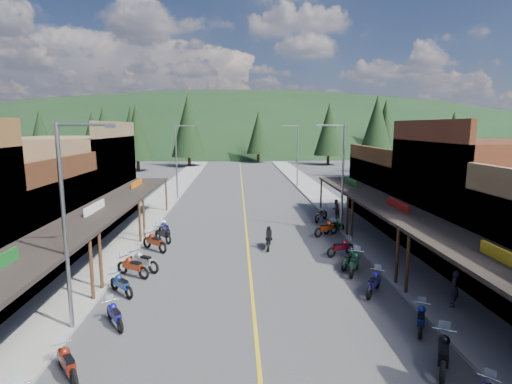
{
  "coord_description": "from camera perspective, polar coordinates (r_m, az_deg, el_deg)",
  "views": [
    {
      "loc": [
        -0.68,
        -20.73,
        7.85
      ],
      "look_at": [
        0.74,
        8.55,
        3.0
      ],
      "focal_mm": 28.0,
      "sensor_mm": 36.0,
      "label": 1
    }
  ],
  "objects": [
    {
      "name": "bike_east_10",
      "position": [
        29.35,
        10.01,
        -5.0
      ],
      "size": [
        2.24,
        1.8,
        1.25
      ],
      "primitive_type": null,
      "rotation": [
        0.0,
        0.0,
        -1.0
      ],
      "color": "#C23C0D",
      "rests_on": "ground"
    },
    {
      "name": "centerline",
      "position": [
        41.48,
        -1.78,
        -1.51
      ],
      "size": [
        0.15,
        90.0,
        0.01
      ],
      "primitive_type": "cube",
      "color": "gold",
      "rests_on": "ground"
    },
    {
      "name": "pine_6",
      "position": [
        96.74,
        26.33,
        7.62
      ],
      "size": [
        5.04,
        5.04,
        11.0
      ],
      "color": "black",
      "rests_on": "ground"
    },
    {
      "name": "pine_1",
      "position": [
        93.68,
        -17.38,
        8.59
      ],
      "size": [
        5.88,
        5.88,
        12.5
      ],
      "color": "black",
      "rests_on": "ground"
    },
    {
      "name": "bike_east_5",
      "position": [
        17.39,
        22.51,
        -16.18
      ],
      "size": [
        1.41,
        2.01,
        1.1
      ],
      "primitive_type": null,
      "rotation": [
        0.0,
        0.0,
        -0.45
      ],
      "color": "navy",
      "rests_on": "ground"
    },
    {
      "name": "pine_3",
      "position": [
        86.87,
        0.33,
        8.49
      ],
      "size": [
        5.04,
        5.04,
        11.0
      ],
      "color": "black",
      "rests_on": "ground"
    },
    {
      "name": "streetlight_0",
      "position": [
        16.36,
        -25.29,
        -3.47
      ],
      "size": [
        2.16,
        0.18,
        8.0
      ],
      "color": "gray",
      "rests_on": "ground"
    },
    {
      "name": "pine_2",
      "position": [
        79.28,
        -9.65,
        9.36
      ],
      "size": [
        6.72,
        6.72,
        14.0
      ],
      "color": "black",
      "rests_on": "ground"
    },
    {
      "name": "bike_west_7",
      "position": [
        22.25,
        -17.22,
        -10.0
      ],
      "size": [
        2.23,
        1.77,
        1.24
      ],
      "primitive_type": null,
      "rotation": [
        0.0,
        0.0,
        1.01
      ],
      "color": "maroon",
      "rests_on": "ground"
    },
    {
      "name": "bike_east_7",
      "position": [
        22.39,
        13.91,
        -9.67
      ],
      "size": [
        1.66,
        2.36,
        1.29
      ],
      "primitive_type": null,
      "rotation": [
        0.0,
        0.0,
        -0.45
      ],
      "color": "#0D4123",
      "rests_on": "ground"
    },
    {
      "name": "bike_west_10",
      "position": [
        28.18,
        -13.17,
        -5.76
      ],
      "size": [
        1.85,
        2.11,
        1.21
      ],
      "primitive_type": null,
      "rotation": [
        0.0,
        0.0,
        0.66
      ],
      "color": "black",
      "rests_on": "ground"
    },
    {
      "name": "streetlight_1",
      "position": [
        43.32,
        -11.12,
        4.73
      ],
      "size": [
        2.16,
        0.18,
        8.0
      ],
      "color": "gray",
      "rests_on": "ground"
    },
    {
      "name": "bike_east_4",
      "position": [
        15.16,
        25.2,
        -19.88
      ],
      "size": [
        1.75,
        2.39,
        1.31
      ],
      "primitive_type": null,
      "rotation": [
        0.0,
        0.0,
        -0.49
      ],
      "color": "black",
      "rests_on": "ground"
    },
    {
      "name": "streetlight_3",
      "position": [
        51.41,
        5.8,
        5.56
      ],
      "size": [
        2.16,
        0.18,
        8.0
      ],
      "color": "gray",
      "rests_on": "ground"
    },
    {
      "name": "bike_west_11",
      "position": [
        30.0,
        -12.9,
        -4.97
      ],
      "size": [
        1.49,
        1.92,
        1.07
      ],
      "primitive_type": null,
      "rotation": [
        0.0,
        0.0,
        0.54
      ],
      "color": "navy",
      "rests_on": "ground"
    },
    {
      "name": "bike_east_8",
      "position": [
        23.19,
        13.32,
        -9.16
      ],
      "size": [
        1.82,
        1.94,
        1.14
      ],
      "primitive_type": null,
      "rotation": [
        0.0,
        0.0,
        -0.72
      ],
      "color": "#0D4224",
      "rests_on": "ground"
    },
    {
      "name": "shop_west_3",
      "position": [
        34.88,
        -24.82,
        1.39
      ],
      "size": [
        10.9,
        10.2,
        8.2
      ],
      "color": "brown",
      "rests_on": "ground"
    },
    {
      "name": "pine_0",
      "position": [
        91.61,
        -28.44,
        7.42
      ],
      "size": [
        5.04,
        5.04,
        11.0
      ],
      "color": "black",
      "rests_on": "ground"
    },
    {
      "name": "streetlight_2",
      "position": [
        29.92,
        12.04,
        2.68
      ],
      "size": [
        2.16,
        0.18,
        8.0
      ],
      "color": "gray",
      "rests_on": "ground"
    },
    {
      "name": "shop_east_2",
      "position": [
        27.03,
        29.63,
        -1.06
      ],
      "size": [
        10.9,
        9.0,
        8.2
      ],
      "color": "#562B19",
      "rests_on": "ground"
    },
    {
      "name": "pine_8",
      "position": [
        64.39,
        -22.28,
        7.03
      ],
      "size": [
        4.48,
        4.48,
        10.0
      ],
      "color": "black",
      "rests_on": "ground"
    },
    {
      "name": "pine_7",
      "position": [
        101.68,
        -20.94,
        8.43
      ],
      "size": [
        5.88,
        5.88,
        12.5
      ],
      "color": "black",
      "rests_on": "ground"
    },
    {
      "name": "sidewalk_west",
      "position": [
        42.23,
        -13.67,
        -1.49
      ],
      "size": [
        3.4,
        94.0,
        0.15
      ],
      "primitive_type": "cube",
      "color": "gray",
      "rests_on": "ground"
    },
    {
      "name": "pedestrian_east_a",
      "position": [
        19.61,
        26.43,
        -12.21
      ],
      "size": [
        0.59,
        0.69,
        1.61
      ],
      "primitive_type": "imported",
      "rotation": [
        0.0,
        0.0,
        -1.98
      ],
      "color": "#241E2D",
      "rests_on": "sidewalk_east"
    },
    {
      "name": "pine_9",
      "position": [
        70.22,
        17.98,
        7.74
      ],
      "size": [
        4.93,
        4.93,
        10.8
      ],
      "color": "black",
      "rests_on": "ground"
    },
    {
      "name": "pine_10",
      "position": [
        72.83,
        -16.7,
        8.16
      ],
      "size": [
        5.38,
        5.38,
        11.6
      ],
      "color": "black",
      "rests_on": "ground"
    },
    {
      "name": "bike_west_5",
      "position": [
        17.39,
        -19.54,
        -16.05
      ],
      "size": [
        1.54,
        1.91,
        1.07
      ],
      "primitive_type": null,
      "rotation": [
        0.0,
        0.0,
        0.57
      ],
      "color": "navy",
      "rests_on": "ground"
    },
    {
      "name": "bike_west_8",
      "position": [
        22.91,
        -15.89,
        -9.33
      ],
      "size": [
        2.26,
        1.83,
        1.27
      ],
      "primitive_type": null,
      "rotation": [
        0.0,
        0.0,
        1.0
      ],
      "color": "#A09EA4",
      "rests_on": "ground"
    },
    {
      "name": "bike_east_9",
      "position": [
        25.09,
        12.04,
        -7.66
      ],
      "size": [
        2.13,
        1.49,
        1.16
      ],
      "primitive_type": null,
      "rotation": [
        0.0,
        0.0,
        -1.12
      ],
      "color": "maroon",
      "rests_on": "ground"
    },
    {
      "name": "shop_west_2",
      "position": [
        26.5,
        -32.33,
        -3.66
      ],
      "size": [
        10.9,
        9.0,
        6.2
      ],
      "color": "#3F2111",
      "rests_on": "ground"
    },
    {
      "name": "pine_5",
      "position": [
        99.0,
        17.97,
        9.02
      ],
      "size": [
        6.72,
        6.72,
        14.0
      ],
      "color": "black",
      "rests_on": "ground"
    },
    {
      "name": "bike_west_4",
      "position": [
        14.81,
        -25.4,
        -21.01
      ],
      "size": [
        1.72,
        2.0,
        1.14
      ],
      "primitive_type": null,
      "rotation": [
        0.0,
        0.0,
        0.64
      ],
      "color": "maroon",
      "rests_on": "ground"
    },
    {
      "name": "ground",
      "position": [
        22.17,
        -0.85,
        -11.34
      ],
      "size": [
        220.0,
        220.0,
        0.0
      ],
      "primitive_type": "plane",
      "color": "#38383A",
      "rests_on": "ground"
    },
    {
      "name": "bike_east_12",
      "position": [
        33.72,
        9.29,
        -3.07
      ],
      "size": [
        1.93,
        2.27,
        1.29
      ],
      "primitive_type": null,
      "rotation": [
        0.0,
        0.0,
        -0.62
      ],
      "color": "gray",
      "rests_on": "ground"
    },
    {
      "name": "bike_west_6",
      "position": [
        20.21,
        -18.71,
        -12.25
      ],
      "size": [
        1.84,
        1.9,
        1.14
      ],
      "primitive_type": null,
      "rotation": [
        0.0,
        0.0,
        0.75
      ],
      "color": "navy",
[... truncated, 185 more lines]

